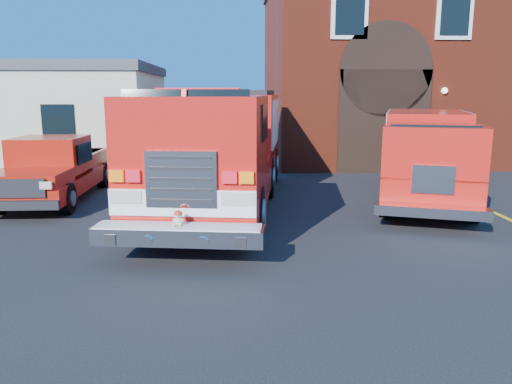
{
  "coord_description": "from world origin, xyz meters",
  "views": [
    {
      "loc": [
        -0.45,
        -10.37,
        3.14
      ],
      "look_at": [
        0.0,
        -1.2,
        1.3
      ],
      "focal_mm": 35.0,
      "sensor_mm": 36.0,
      "label": 1
    }
  ],
  "objects_px": {
    "fire_engine": "(222,146)",
    "side_building": "(43,113)",
    "fire_station": "(426,69)",
    "pickup_truck": "(55,170)",
    "secondary_truck": "(426,152)"
  },
  "relations": [
    {
      "from": "fire_engine",
      "to": "side_building",
      "type": "bearing_deg",
      "value": 131.04
    },
    {
      "from": "fire_station",
      "to": "side_building",
      "type": "distance_m",
      "value": 18.13
    },
    {
      "from": "side_building",
      "to": "pickup_truck",
      "type": "height_order",
      "value": "side_building"
    },
    {
      "from": "side_building",
      "to": "fire_engine",
      "type": "xyz_separation_m",
      "value": [
        8.27,
        -9.51,
        -0.53
      ]
    },
    {
      "from": "fire_engine",
      "to": "pickup_truck",
      "type": "xyz_separation_m",
      "value": [
        -4.95,
        0.99,
        -0.78
      ]
    },
    {
      "from": "side_building",
      "to": "fire_engine",
      "type": "height_order",
      "value": "side_building"
    },
    {
      "from": "fire_station",
      "to": "fire_engine",
      "type": "height_order",
      "value": "fire_station"
    },
    {
      "from": "pickup_truck",
      "to": "secondary_truck",
      "type": "height_order",
      "value": "secondary_truck"
    },
    {
      "from": "side_building",
      "to": "secondary_truck",
      "type": "relative_size",
      "value": 1.24
    },
    {
      "from": "pickup_truck",
      "to": "fire_station",
      "type": "bearing_deg",
      "value": 32.96
    },
    {
      "from": "secondary_truck",
      "to": "fire_engine",
      "type": "bearing_deg",
      "value": -174.25
    },
    {
      "from": "fire_station",
      "to": "fire_engine",
      "type": "bearing_deg",
      "value": -132.8
    },
    {
      "from": "fire_engine",
      "to": "fire_station",
      "type": "bearing_deg",
      "value": 47.2
    },
    {
      "from": "side_building",
      "to": "fire_station",
      "type": "bearing_deg",
      "value": 3.14
    },
    {
      "from": "fire_engine",
      "to": "pickup_truck",
      "type": "distance_m",
      "value": 5.11
    }
  ]
}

